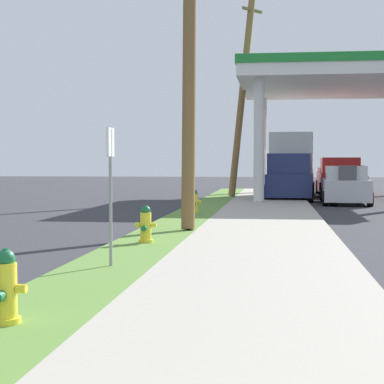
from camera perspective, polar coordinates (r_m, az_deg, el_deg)
name	(u,v)px	position (r m, az deg, el deg)	size (l,w,h in m)	color
fire_hydrant_nearest	(6,291)	(6.83, -15.75, -8.18)	(0.42, 0.37, 0.74)	yellow
fire_hydrant_second	(146,226)	(13.19, -4.01, -2.95)	(0.42, 0.38, 0.74)	yellow
fire_hydrant_third	(194,202)	(21.06, 0.22, -0.90)	(0.42, 0.37, 0.74)	yellow
utility_pole_midground	(189,31)	(16.58, -0.22, 13.68)	(0.46, 2.33, 9.42)	brown
utility_pole_background	(242,94)	(32.07, 4.35, 8.44)	(1.59, 2.01, 9.62)	olive
street_sign_post	(110,167)	(10.20, -7.04, 2.12)	(0.05, 0.36, 2.12)	gray
car_silver_by_near_pump	(345,186)	(28.26, 13.05, 0.47)	(2.12, 4.58, 1.57)	#BCBCC1
car_tan_by_far_pump	(346,180)	(38.82, 13.15, 1.01)	(1.98, 4.52, 1.57)	tan
truck_navy_at_forecourt	(292,167)	(31.70, 8.57, 2.10)	(2.51, 6.52, 3.11)	navy
truck_red_on_apron	(338,178)	(35.12, 12.49, 1.17)	(2.21, 5.44, 1.97)	red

